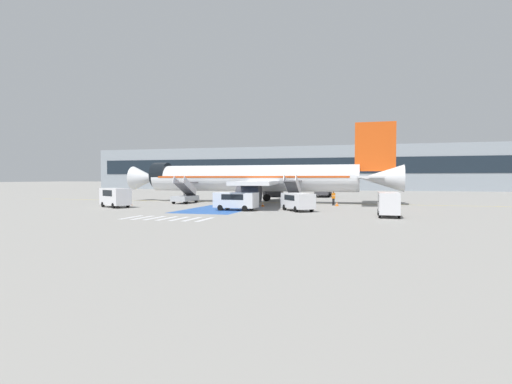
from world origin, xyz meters
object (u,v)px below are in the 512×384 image
Objects in this scene: ground_crew_2 at (252,198)px; service_van_3 at (298,200)px; terminal_building at (287,169)px; fuel_tanker at (323,187)px; service_van_1 at (115,196)px; traffic_cone_2 at (263,205)px; boarding_stairs_forward at (185,196)px; service_van_2 at (389,202)px; service_van_0 at (236,200)px; airliner at (256,178)px; traffic_cone_0 at (130,203)px; boarding_stairs_aft at (292,198)px; ground_crew_0 at (220,198)px; ground_crew_1 at (333,197)px; traffic_cone_1 at (337,204)px.

service_van_3 is at bearing 4.46° from ground_crew_2.
fuel_tanker is at bearing -70.32° from terminal_building.
service_van_1 is 10.41× the size of traffic_cone_2.
ground_crew_2 is (10.07, -0.63, -0.04)m from boarding_stairs_forward.
service_van_2 is at bearing -72.67° from terminal_building.
airliner is at bearing 11.81° from service_van_0.
service_van_1 reaches higher than service_van_2.
service_van_1 reaches higher than traffic_cone_2.
terminal_building is (-17.30, 80.44, 5.37)m from service_van_3.
traffic_cone_0 is (-5.08, -5.85, -0.63)m from boarding_stairs_forward.
boarding_stairs_forward is 30.69m from fuel_tanker.
ground_crew_0 is at bearing -171.58° from boarding_stairs_aft.
service_van_3 is at bearing 122.31° from service_van_1.
fuel_tanker is 27.24m from ground_crew_2.
service_van_1 is 0.04× the size of terminal_building.
boarding_stairs_aft is 5.33m from ground_crew_2.
ground_crew_1 is (25.21, 10.64, -0.31)m from service_van_1.
ground_crew_0 is 1.01× the size of ground_crew_2.
service_van_1 is 27.54m from traffic_cone_1.
boarding_stairs_forward reaches higher than fuel_tanker.
boarding_stairs_aft reaches higher than ground_crew_1.
traffic_cone_0 is 0.01× the size of terminal_building.
terminal_building reaches higher than ground_crew_2.
ground_crew_0 is (-9.64, -1.47, -0.06)m from boarding_stairs_aft.
fuel_tanker reaches higher than ground_crew_1.
ground_crew_1 is (20.57, 0.98, 0.11)m from boarding_stairs_forward.
ground_crew_2 is (-5.28, -0.70, -0.07)m from boarding_stairs_aft.
service_van_1 is (-21.26, -35.45, -0.45)m from fuel_tanker.
fuel_tanker is (16.62, 25.79, 0.87)m from boarding_stairs_forward.
service_van_2 is 6.43× the size of traffic_cone_0.
ground_crew_2 reaches higher than traffic_cone_1.
airliner is 21.92× the size of ground_crew_1.
boarding_stairs_aft is 0.04× the size of terminal_building.
ground_crew_1 is at bearing 17.42° from ground_crew_0.
traffic_cone_2 is at bearing -7.04° from service_van_0.
boarding_stairs_aft is 9.75m from ground_crew_0.
service_van_1 is at bearing -96.00° from ground_crew_2.
airliner is at bearing -82.50° from terminal_building.
ground_crew_1 reaches higher than traffic_cone_0.
traffic_cone_0 is (-15.97, 4.09, -0.86)m from service_van_0.
ground_crew_0 is at bearing 158.83° from ground_crew_1.
service_van_1 is at bearing -122.79° from fuel_tanker.
fuel_tanker is at bearing -76.05° from service_van_2.
ground_crew_2 is at bearing 127.62° from traffic_cone_2.
traffic_cone_1 is 74.58m from terminal_building.
service_van_1 is at bearing -159.19° from traffic_cone_1.
service_van_2 is at bearing 15.50° from ground_crew_2.
airliner reaches higher than traffic_cone_2.
boarding_stairs_forward is 14.75m from service_van_0.
boarding_stairs_forward is 1.03× the size of service_van_1.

